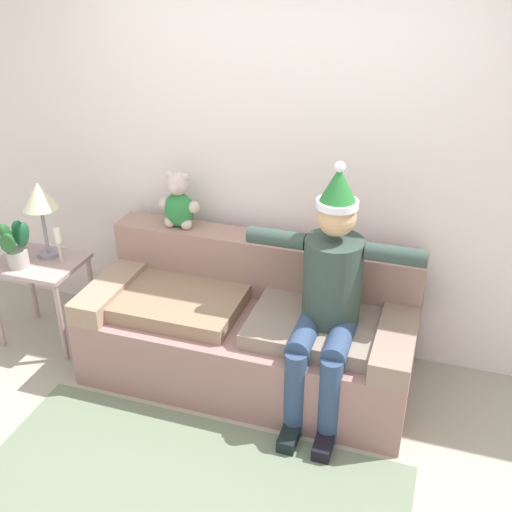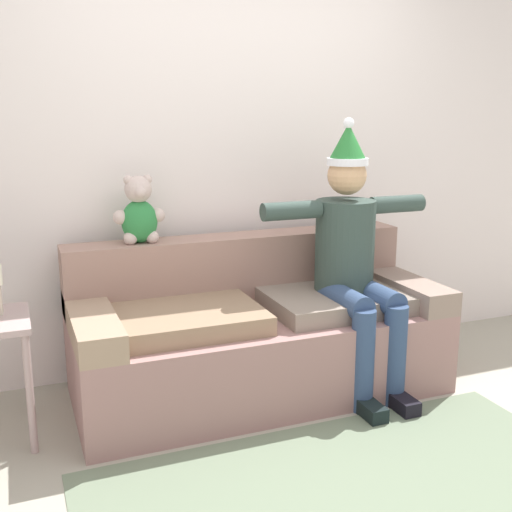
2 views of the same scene
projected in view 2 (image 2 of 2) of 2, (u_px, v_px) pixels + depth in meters
name	position (u px, v px, depth m)	size (l,w,h in m)	color
ground_plane	(344.00, 481.00, 2.70)	(10.00, 10.00, 0.00)	#A5A190
back_wall	(225.00, 148.00, 3.80)	(7.00, 0.10, 2.70)	white
couch	(257.00, 332.00, 3.55)	(2.06, 0.89, 0.85)	gray
person_seated	(353.00, 255.00, 3.49)	(1.02, 0.77, 1.54)	#32443E
teddy_bear	(139.00, 213.00, 3.43)	(0.29, 0.17, 0.38)	#2C8340
area_rug	(346.00, 482.00, 2.68)	(2.27, 1.03, 0.01)	slate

